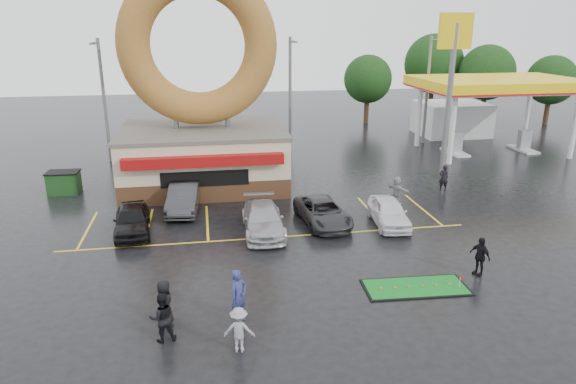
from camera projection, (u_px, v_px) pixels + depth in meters
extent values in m
plane|color=black|center=(281.00, 269.00, 21.83)|extent=(120.00, 120.00, 0.00)
cube|color=#472B19|center=(205.00, 175.00, 33.35)|extent=(10.00, 8.00, 1.20)
cube|color=beige|center=(203.00, 148.00, 32.80)|extent=(10.00, 8.00, 2.30)
cube|color=#59544C|center=(202.00, 129.00, 32.41)|extent=(10.20, 8.20, 0.20)
cube|color=maroon|center=(204.00, 161.00, 28.70)|extent=(9.00, 0.60, 0.60)
cylinder|color=slate|center=(176.00, 119.00, 31.94)|extent=(0.30, 0.30, 1.20)
cylinder|color=slate|center=(227.00, 117.00, 32.45)|extent=(0.30, 0.30, 1.20)
torus|color=brown|center=(198.00, 45.00, 30.83)|extent=(9.60, 2.00, 9.60)
cylinder|color=silver|center=(452.00, 131.00, 37.47)|extent=(0.40, 0.40, 5.00)
cylinder|color=silver|center=(575.00, 126.00, 39.04)|extent=(0.40, 0.40, 5.00)
cylinder|color=silver|center=(419.00, 117.00, 43.09)|extent=(0.40, 0.40, 5.00)
cylinder|color=silver|center=(527.00, 113.00, 44.66)|extent=(0.40, 0.40, 5.00)
cube|color=silver|center=(497.00, 87.00, 40.21)|extent=(12.00, 8.00, 0.50)
cube|color=yellow|center=(498.00, 83.00, 40.12)|extent=(12.30, 8.30, 0.70)
cube|color=#99999E|center=(456.00, 142.00, 41.09)|extent=(0.90, 0.60, 1.60)
cube|color=#99999E|center=(524.00, 140.00, 42.04)|extent=(0.90, 0.60, 1.60)
cube|color=silver|center=(451.00, 119.00, 47.94)|extent=(6.00, 5.00, 3.00)
cylinder|color=slate|center=(449.00, 103.00, 33.56)|extent=(0.36, 0.36, 10.00)
cube|color=yellow|center=(456.00, 31.00, 32.16)|extent=(2.20, 0.30, 2.20)
cylinder|color=slate|center=(104.00, 102.00, 37.59)|extent=(0.24, 0.24, 9.00)
cylinder|color=slate|center=(95.00, 43.00, 35.35)|extent=(0.12, 2.00, 0.12)
cube|color=slate|center=(92.00, 44.00, 34.42)|extent=(0.40, 0.18, 0.12)
cylinder|color=slate|center=(290.00, 96.00, 40.73)|extent=(0.24, 0.24, 9.00)
cylinder|color=slate|center=(292.00, 41.00, 38.49)|extent=(0.12, 2.00, 0.12)
cube|color=slate|center=(295.00, 42.00, 37.57)|extent=(0.40, 0.18, 0.12)
cylinder|color=slate|center=(427.00, 91.00, 43.56)|extent=(0.24, 0.24, 9.00)
cylinder|color=slate|center=(437.00, 40.00, 41.32)|extent=(0.12, 2.00, 0.12)
cube|color=slate|center=(442.00, 41.00, 40.39)|extent=(0.40, 0.18, 0.12)
cylinder|color=#332114|center=(483.00, 109.00, 53.59)|extent=(0.50, 0.50, 2.88)
sphere|color=black|center=(487.00, 73.00, 52.41)|extent=(5.60, 5.60, 5.60)
cylinder|color=#332114|center=(547.00, 113.00, 52.71)|extent=(0.50, 0.50, 2.52)
sphere|color=black|center=(552.00, 80.00, 51.69)|extent=(4.90, 4.90, 4.90)
cylinder|color=#332114|center=(430.00, 103.00, 56.65)|extent=(0.50, 0.50, 3.24)
sphere|color=black|center=(434.00, 64.00, 55.33)|extent=(6.30, 6.30, 6.30)
cylinder|color=#332114|center=(366.00, 111.00, 53.63)|extent=(0.50, 0.50, 2.52)
sphere|color=black|center=(368.00, 79.00, 52.60)|extent=(4.90, 4.90, 4.90)
imported|color=black|center=(132.00, 219.00, 25.36)|extent=(2.05, 4.32, 1.43)
imported|color=#2A2A2D|center=(184.00, 198.00, 28.43)|extent=(1.99, 4.67, 1.50)
imported|color=#A7A7AC|center=(263.00, 219.00, 25.47)|extent=(2.04, 4.81, 1.38)
imported|color=#2F2F31|center=(323.00, 212.00, 26.58)|extent=(2.55, 4.76, 1.27)
imported|color=white|center=(389.00, 212.00, 26.44)|extent=(1.98, 4.15, 1.37)
imported|color=navy|center=(239.00, 296.00, 17.71)|extent=(0.83, 0.82, 1.94)
imported|color=black|center=(162.00, 317.00, 16.63)|extent=(0.93, 0.78, 1.71)
imported|color=gray|center=(239.00, 330.00, 16.12)|extent=(1.08, 0.76, 1.53)
imported|color=black|center=(165.00, 303.00, 17.56)|extent=(0.66, 0.89, 1.66)
imported|color=black|center=(480.00, 256.00, 21.09)|extent=(0.74, 1.05, 1.65)
imported|color=#98989A|center=(397.00, 190.00, 29.54)|extent=(1.13, 1.53, 1.61)
imported|color=black|center=(444.00, 178.00, 31.85)|extent=(0.65, 0.47, 1.64)
cube|color=#1C451A|center=(64.00, 183.00, 31.38)|extent=(1.85, 1.28, 1.30)
cube|color=black|center=(415.00, 287.00, 20.22)|extent=(4.18, 1.98, 0.05)
cube|color=#126D1F|center=(415.00, 287.00, 20.21)|extent=(3.98, 1.78, 0.03)
cylinder|color=silver|center=(460.00, 283.00, 20.06)|extent=(0.02, 0.02, 0.46)
cube|color=red|center=(462.00, 278.00, 20.01)|extent=(0.14, 0.01, 0.10)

